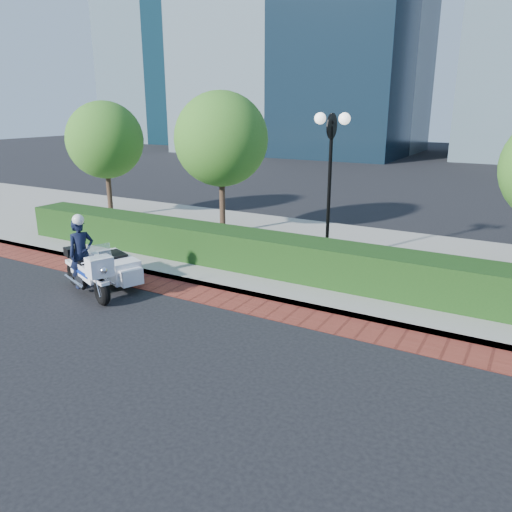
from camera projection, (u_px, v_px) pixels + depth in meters
The scene contains 8 objects.
ground at pixel (192, 323), 10.85m from camera, with size 120.00×120.00×0.00m, color black.
brick_strip at pixel (229, 300), 12.09m from camera, with size 60.00×1.00×0.01m, color maroon.
sidewalk at pixel (306, 252), 15.80m from camera, with size 60.00×8.00×0.15m, color gray.
hedge_main at pixel (270, 254), 13.65m from camera, with size 18.00×1.20×1.00m, color black.
lamppost at pixel (330, 165), 13.82m from camera, with size 1.02×0.70×4.21m.
tree_a at pixel (105, 140), 19.61m from camera, with size 3.00×3.00×4.58m.
tree_b at pixel (221, 139), 16.92m from camera, with size 3.20×3.20×4.89m.
police_motorcycle at pixel (98, 264), 12.59m from camera, with size 2.40×2.19×2.02m.
Camera 1 is at (6.19, -7.93, 4.54)m, focal length 35.00 mm.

